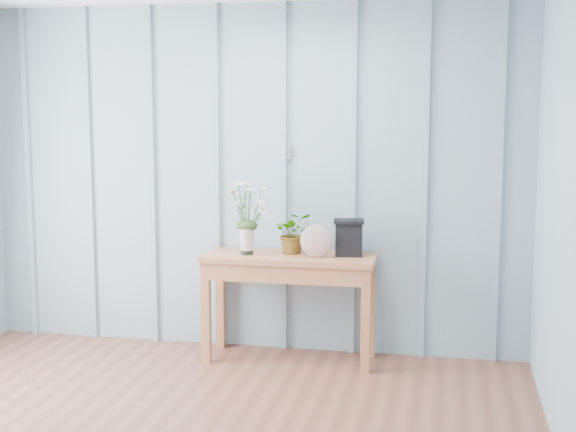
% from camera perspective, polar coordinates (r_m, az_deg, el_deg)
% --- Properties ---
extents(room_shell, '(4.00, 4.50, 2.50)m').
position_cam_1_polar(room_shell, '(4.52, -6.93, 10.40)').
color(room_shell, '#8EA8B5').
rests_on(room_shell, ground).
extents(sideboard, '(1.20, 0.45, 0.75)m').
position_cam_1_polar(sideboard, '(5.60, 0.10, -3.93)').
color(sideboard, '#AC653D').
rests_on(sideboard, ground).
extents(daisy_vase, '(0.37, 0.28, 0.53)m').
position_cam_1_polar(daisy_vase, '(5.55, -2.95, 0.61)').
color(daisy_vase, black).
rests_on(daisy_vase, sideboard).
extents(spider_plant, '(0.31, 0.29, 0.29)m').
position_cam_1_polar(spider_plant, '(5.62, 0.40, -1.21)').
color(spider_plant, '#223D19').
rests_on(spider_plant, sideboard).
extents(felt_disc_vessel, '(0.23, 0.06, 0.23)m').
position_cam_1_polar(felt_disc_vessel, '(5.47, 2.04, -1.80)').
color(felt_disc_vessel, brown).
rests_on(felt_disc_vessel, sideboard).
extents(carved_box, '(0.23, 0.19, 0.25)m').
position_cam_1_polar(carved_box, '(5.54, 4.33, -1.52)').
color(carved_box, black).
rests_on(carved_box, sideboard).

